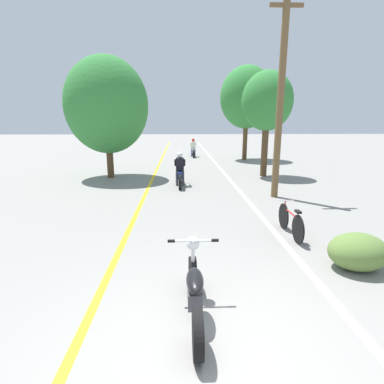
% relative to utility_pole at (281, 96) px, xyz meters
% --- Properties ---
extents(ground_plane, '(120.00, 120.00, 0.00)m').
position_rel_utility_pole_xyz_m(ground_plane, '(-3.11, -7.55, -3.57)').
color(ground_plane, gray).
extents(lane_stripe_center, '(0.14, 48.00, 0.01)m').
position_rel_utility_pole_xyz_m(lane_stripe_center, '(-4.81, 5.11, -3.57)').
color(lane_stripe_center, yellow).
rests_on(lane_stripe_center, ground).
extents(lane_stripe_edge, '(0.14, 48.00, 0.01)m').
position_rel_utility_pole_xyz_m(lane_stripe_edge, '(-1.10, 5.11, -3.57)').
color(lane_stripe_edge, white).
rests_on(lane_stripe_edge, ground).
extents(utility_pole, '(1.10, 0.24, 6.96)m').
position_rel_utility_pole_xyz_m(utility_pole, '(0.00, 0.00, 0.00)').
color(utility_pole, brown).
rests_on(utility_pole, ground).
extents(roadside_tree_right_near, '(2.47, 2.22, 5.09)m').
position_rel_utility_pole_xyz_m(roadside_tree_right_near, '(0.76, 4.24, 0.06)').
color(roadside_tree_right_near, '#513A23').
rests_on(roadside_tree_right_near, ground).
extents(roadside_tree_right_far, '(3.69, 3.32, 6.44)m').
position_rel_utility_pole_xyz_m(roadside_tree_right_far, '(1.20, 10.84, 0.72)').
color(roadside_tree_right_far, '#513A23').
rests_on(roadside_tree_right_far, ground).
extents(roadside_tree_left, '(3.90, 3.51, 5.69)m').
position_rel_utility_pole_xyz_m(roadside_tree_left, '(-6.90, 4.18, -0.14)').
color(roadside_tree_left, '#513A23').
rests_on(roadside_tree_left, ground).
extents(roadside_bush, '(1.10, 0.88, 0.70)m').
position_rel_utility_pole_xyz_m(roadside_bush, '(-0.16, -5.54, -3.22)').
color(roadside_bush, '#5B7A38').
rests_on(roadside_bush, ground).
extents(motorcycle_foreground, '(0.77, 1.98, 1.00)m').
position_rel_utility_pole_xyz_m(motorcycle_foreground, '(-3.29, -6.84, -3.15)').
color(motorcycle_foreground, black).
rests_on(motorcycle_foreground, ground).
extents(motorcycle_rider_lead, '(0.50, 2.17, 1.45)m').
position_rel_utility_pole_xyz_m(motorcycle_rider_lead, '(-3.48, 2.12, -3.02)').
color(motorcycle_rider_lead, black).
rests_on(motorcycle_rider_lead, ground).
extents(motorcycle_rider_far, '(0.50, 2.05, 1.41)m').
position_rel_utility_pole_xyz_m(motorcycle_rider_far, '(-2.42, 12.72, -3.04)').
color(motorcycle_rider_far, black).
rests_on(motorcycle_rider_far, ground).
extents(bicycle_parked, '(0.44, 1.64, 0.78)m').
position_rel_utility_pole_xyz_m(bicycle_parked, '(-0.80, -3.80, -3.21)').
color(bicycle_parked, black).
rests_on(bicycle_parked, ground).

